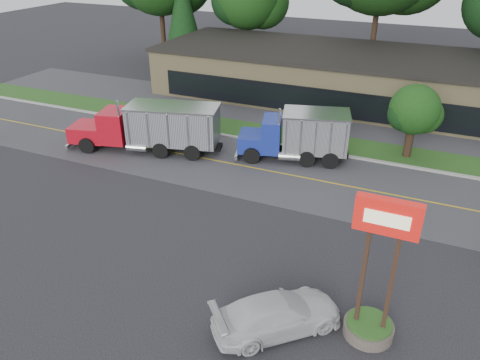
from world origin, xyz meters
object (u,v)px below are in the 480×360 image
object	(u,v)px
bilo_sign	(374,293)
dump_truck_red	(153,126)
rally_car	(277,314)
dump_truck_blue	(300,134)

from	to	relation	value
bilo_sign	dump_truck_red	size ratio (longest dim) A/B	0.55
rally_car	dump_truck_red	bearing A→B (deg)	4.15
bilo_sign	rally_car	distance (m)	3.71
bilo_sign	rally_car	world-z (taller)	bilo_sign
bilo_sign	dump_truck_red	world-z (taller)	bilo_sign
bilo_sign	rally_car	bearing A→B (deg)	-160.92
dump_truck_blue	rally_car	distance (m)	15.72
bilo_sign	dump_truck_blue	xyz separation A→B (m)	(-7.20, 14.05, -0.22)
dump_truck_red	dump_truck_blue	world-z (taller)	same
dump_truck_red	bilo_sign	bearing A→B (deg)	131.56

